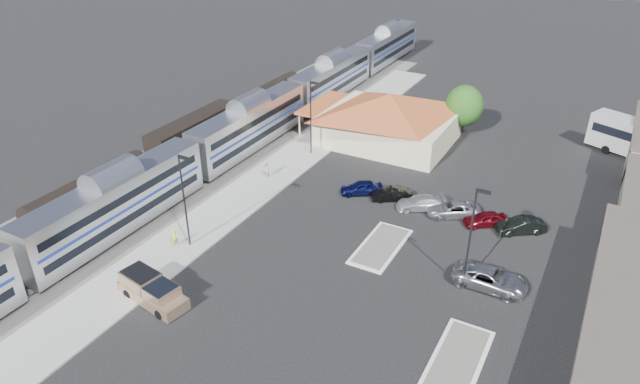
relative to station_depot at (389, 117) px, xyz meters
The scene contains 22 objects.
ground 24.63m from the station_depot, 79.24° to the right, with size 280.00×280.00×0.00m, color black.
railbed 23.14m from the station_depot, 135.78° to the right, with size 16.00×100.00×0.12m, color #4C4944.
platform 19.71m from the station_depot, 112.45° to the right, with size 5.50×92.00×0.18m, color gray.
passenger_train 16.90m from the station_depot, 142.68° to the right, with size 3.00×104.00×5.55m.
freight_cars 23.58m from the station_depot, 145.65° to the right, with size 2.80×46.00×4.00m.
station_depot is the anchor object (origin of this frame).
traffic_island_south 23.80m from the station_depot, 68.74° to the right, with size 3.30×7.50×0.21m.
traffic_island_north 37.12m from the station_depot, 59.88° to the right, with size 3.30×7.50×0.21m.
lamp_plat_s 30.74m from the station_depot, 101.94° to the right, with size 1.08×0.25×9.00m.
lamp_plat_n 10.45m from the station_depot, 128.41° to the right, with size 1.08×0.25×9.00m.
lamp_lot 29.30m from the station_depot, 55.24° to the right, with size 1.08×0.25×9.00m.
tree_depot 9.69m from the station_depot, 38.43° to the left, with size 4.71×4.71×6.63m.
pickup_truck 37.52m from the station_depot, 96.04° to the right, with size 6.33×3.17×2.09m.
suv 29.60m from the station_depot, 51.32° to the right, with size 2.73×5.92×1.64m, color #96979D.
person_a 31.71m from the station_depot, 103.55° to the right, with size 0.61×0.40×1.68m, color #C1D241.
person_b 17.61m from the station_depot, 116.12° to the right, with size 0.86×0.67×1.77m, color silver.
parked_car_a 14.44m from the station_depot, 78.18° to the right, with size 1.75×4.34×1.48m, color #0D1245.
parked_car_b 15.15m from the station_depot, 65.84° to the right, with size 1.43×4.09×1.35m, color black.
parked_car_c 16.94m from the station_depot, 56.23° to the right, with size 1.95×4.80×1.39m, color silver.
parked_car_d 18.67m from the station_depot, 47.45° to the right, with size 2.35×5.09×1.42m, color #9A9CA3.
parked_car_e 21.15m from the station_depot, 41.56° to the right, with size 1.62×4.04×1.38m, color maroon.
parked_car_f 23.44m from the station_depot, 35.78° to the right, with size 1.56×4.48×1.48m, color black.
Camera 1 is at (19.36, -37.51, 28.80)m, focal length 32.00 mm.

